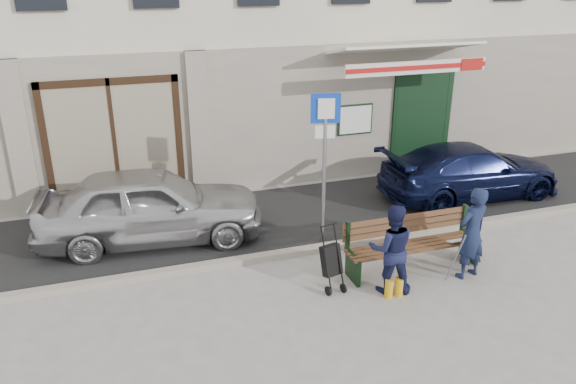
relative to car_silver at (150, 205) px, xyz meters
name	(u,v)px	position (x,y,z in m)	size (l,w,h in m)	color
ground	(348,294)	(2.72, -2.95, -0.70)	(80.00, 80.00, 0.00)	#9E9991
asphalt_lane	(287,217)	(2.72, 0.15, -0.70)	(60.00, 3.20, 0.01)	#282828
curb	(314,249)	(2.72, -1.45, -0.64)	(60.00, 0.18, 0.12)	#9E9384
car_silver	(150,205)	(0.00, 0.00, 0.00)	(1.66, 4.13, 1.41)	#BBBCC0
car_navy	(470,171)	(6.96, -0.03, -0.11)	(1.68, 4.13, 1.20)	black
parking_sign	(325,145)	(3.02, -1.11, 1.20)	(0.52, 0.15, 2.82)	gray
bench	(411,245)	(4.04, -2.54, -0.25)	(2.40, 1.17, 0.98)	brown
man	(472,233)	(4.84, -3.04, 0.09)	(0.58, 0.38, 1.59)	#151E3B
woman	(391,249)	(3.39, -3.02, 0.04)	(0.72, 0.56, 1.48)	#16193C
stroller	(331,262)	(2.54, -2.66, -0.23)	(0.36, 0.47, 1.06)	black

